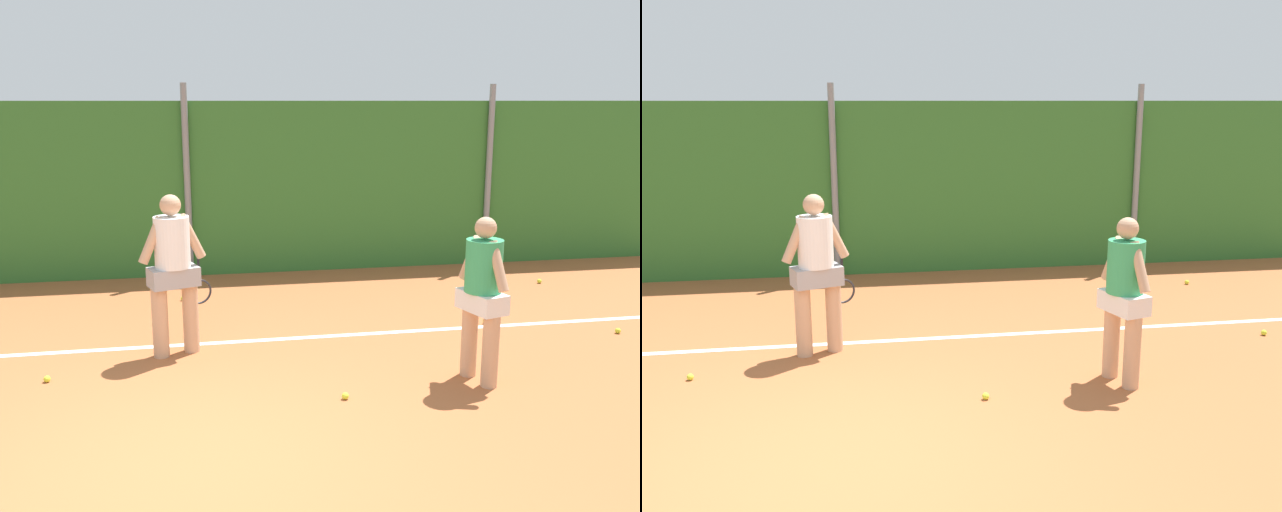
# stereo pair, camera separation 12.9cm
# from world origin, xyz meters

# --- Properties ---
(ground_plane) EXTENTS (26.25, 26.25, 0.00)m
(ground_plane) POSITION_xyz_m (0.00, 1.80, 0.00)
(ground_plane) COLOR #A85B33
(hedge_fence_backdrop) EXTENTS (17.06, 0.25, 2.72)m
(hedge_fence_backdrop) POSITION_xyz_m (0.00, 6.12, 1.36)
(hedge_fence_backdrop) COLOR #33702D
(hedge_fence_backdrop) RESTS_ON ground_plane
(fence_post_center) EXTENTS (0.10, 0.10, 2.98)m
(fence_post_center) POSITION_xyz_m (0.00, 5.94, 1.49)
(fence_post_center) COLOR gray
(fence_post_center) RESTS_ON ground_plane
(fence_post_right) EXTENTS (0.10, 0.10, 2.98)m
(fence_post_right) POSITION_xyz_m (4.92, 5.94, 1.49)
(fence_post_right) COLOR gray
(fence_post_right) RESTS_ON ground_plane
(court_baseline_paint) EXTENTS (12.47, 0.10, 0.01)m
(court_baseline_paint) POSITION_xyz_m (0.00, 2.75, 0.00)
(court_baseline_paint) COLOR white
(court_baseline_paint) RESTS_ON ground_plane
(player_foreground_near) EXTENTS (0.41, 0.67, 1.65)m
(player_foreground_near) POSITION_xyz_m (2.80, 1.19, 0.93)
(player_foreground_near) COLOR tan
(player_foreground_near) RESTS_ON ground_plane
(player_midcourt) EXTENTS (0.76, 0.46, 1.76)m
(player_midcourt) POSITION_xyz_m (-0.15, 2.49, 0.99)
(player_midcourt) COLOR tan
(player_midcourt) RESTS_ON ground_plane
(tennis_ball_0) EXTENTS (0.07, 0.07, 0.07)m
(tennis_ball_0) POSITION_xyz_m (-0.11, 4.58, 0.03)
(tennis_ball_0) COLOR #CCDB33
(tennis_ball_0) RESTS_ON ground_plane
(tennis_ball_1) EXTENTS (0.07, 0.07, 0.07)m
(tennis_ball_1) POSITION_xyz_m (3.61, 2.86, 0.03)
(tennis_ball_1) COLOR #CCDB33
(tennis_ball_1) RESTS_ON ground_plane
(tennis_ball_3) EXTENTS (0.07, 0.07, 0.07)m
(tennis_ball_3) POSITION_xyz_m (5.23, 4.56, 0.03)
(tennis_ball_3) COLOR #CCDB33
(tennis_ball_3) RESTS_ON ground_plane
(tennis_ball_5) EXTENTS (0.07, 0.07, 0.07)m
(tennis_ball_5) POSITION_xyz_m (1.41, 0.98, 0.03)
(tennis_ball_5) COLOR #CCDB33
(tennis_ball_5) RESTS_ON ground_plane
(tennis_ball_9) EXTENTS (0.07, 0.07, 0.07)m
(tennis_ball_9) POSITION_xyz_m (-1.41, 1.91, 0.03)
(tennis_ball_9) COLOR #CCDB33
(tennis_ball_9) RESTS_ON ground_plane
(tennis_ball_11) EXTENTS (0.07, 0.07, 0.07)m
(tennis_ball_11) POSITION_xyz_m (5.02, 2.23, 0.03)
(tennis_ball_11) COLOR #CCDB33
(tennis_ball_11) RESTS_ON ground_plane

